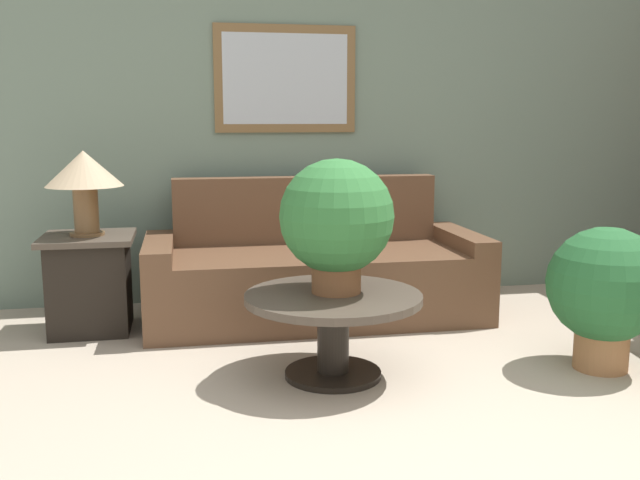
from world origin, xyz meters
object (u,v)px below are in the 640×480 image
(side_table, at_px, (90,282))
(potted_plant_on_table, at_px, (336,219))
(table_lamp, at_px, (84,174))
(couch_main, at_px, (314,273))
(potted_plant_floor, at_px, (605,289))
(coffee_table, at_px, (333,317))

(side_table, bearing_deg, potted_plant_on_table, -38.10)
(side_table, distance_m, table_lamp, 0.67)
(couch_main, xyz_separation_m, table_lamp, (-1.43, -0.06, 0.69))
(couch_main, distance_m, potted_plant_floor, 1.85)
(table_lamp, relative_size, potted_plant_on_table, 0.76)
(coffee_table, bearing_deg, table_lamp, 140.73)
(coffee_table, xyz_separation_m, potted_plant_on_table, (0.02, 0.03, 0.50))
(coffee_table, bearing_deg, potted_plant_on_table, 52.72)
(table_lamp, distance_m, potted_plant_floor, 3.06)
(coffee_table, relative_size, side_table, 1.50)
(couch_main, xyz_separation_m, potted_plant_floor, (1.31, -1.29, 0.14))
(table_lamp, bearing_deg, coffee_table, -39.27)
(couch_main, height_order, side_table, couch_main)
(table_lamp, bearing_deg, couch_main, 2.22)
(side_table, bearing_deg, coffee_table, -39.27)
(couch_main, distance_m, potted_plant_on_table, 1.23)
(potted_plant_on_table, distance_m, potted_plant_floor, 1.46)
(potted_plant_on_table, relative_size, potted_plant_floor, 0.89)
(couch_main, bearing_deg, potted_plant_on_table, -94.57)
(table_lamp, bearing_deg, potted_plant_floor, -24.22)
(potted_plant_floor, bearing_deg, potted_plant_on_table, 172.58)
(table_lamp, height_order, potted_plant_floor, table_lamp)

